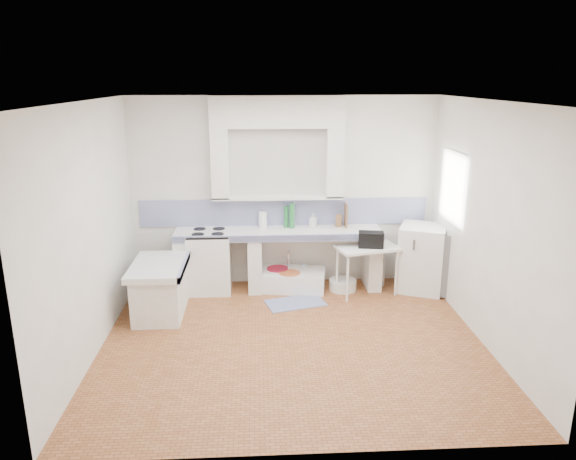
{
  "coord_description": "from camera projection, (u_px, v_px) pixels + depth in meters",
  "views": [
    {
      "loc": [
        -0.38,
        -5.79,
        3.04
      ],
      "look_at": [
        0.0,
        1.0,
        1.1
      ],
      "focal_mm": 33.42,
      "sensor_mm": 36.0,
      "label": 1
    }
  ],
  "objects": [
    {
      "name": "peninsula_top",
      "position": [
        159.0,
        266.0,
        7.0
      ],
      "size": [
        0.7,
        1.1,
        0.08
      ],
      "primitive_type": "cube",
      "color": "white",
      "rests_on": "ground"
    },
    {
      "name": "peninsula_base",
      "position": [
        161.0,
        291.0,
        7.1
      ],
      "size": [
        0.6,
        1.0,
        0.62
      ],
      "primitive_type": "cube",
      "color": "white",
      "rests_on": "ground"
    },
    {
      "name": "soap_bottle",
      "position": [
        313.0,
        220.0,
        7.93
      ],
      "size": [
        0.12,
        0.12,
        0.21
      ],
      "primitive_type": "imported",
      "rotation": [
        0.0,
        0.0,
        -0.39
      ],
      "color": "white",
      "rests_on": "counter_slab"
    },
    {
      "name": "counter_slab",
      "position": [
        278.0,
        233.0,
        7.8
      ],
      "size": [
        3.0,
        0.6,
        0.08
      ],
      "primitive_type": "cube",
      "color": "white",
      "rests_on": "ground"
    },
    {
      "name": "ceiling",
      "position": [
        293.0,
        101.0,
        5.64
      ],
      "size": [
        4.5,
        4.5,
        0.0
      ],
      "primitive_type": "plane",
      "rotation": [
        3.14,
        0.0,
        0.0
      ],
      "color": "white",
      "rests_on": "ground"
    },
    {
      "name": "window_frame",
      "position": [
        466.0,
        188.0,
        7.25
      ],
      "size": [
        0.35,
        0.86,
        1.06
      ],
      "primitive_type": "cube",
      "color": "#341C10",
      "rests_on": "ground"
    },
    {
      "name": "wall_back",
      "position": [
        284.0,
        192.0,
        7.95
      ],
      "size": [
        4.5,
        0.0,
        4.5
      ],
      "primitive_type": "plane",
      "rotation": [
        1.57,
        0.0,
        0.0
      ],
      "color": "white",
      "rests_on": "ground"
    },
    {
      "name": "sink",
      "position": [
        289.0,
        280.0,
        7.98
      ],
      "size": [
        1.13,
        0.73,
        0.25
      ],
      "primitive_type": "cube",
      "rotation": [
        0.0,
        0.0,
        -0.16
      ],
      "color": "white",
      "rests_on": "ground"
    },
    {
      "name": "alcove_mass",
      "position": [
        277.0,
        112.0,
        7.5
      ],
      "size": [
        1.9,
        0.25,
        0.45
      ],
      "primitive_type": "cube",
      "color": "white",
      "rests_on": "ground"
    },
    {
      "name": "bucket_orange",
      "position": [
        290.0,
        282.0,
        7.87
      ],
      "size": [
        0.38,
        0.38,
        0.29
      ],
      "primitive_type": "cylinder",
      "rotation": [
        0.0,
        0.0,
        0.22
      ],
      "color": "#CB6030",
      "rests_on": "ground"
    },
    {
      "name": "bucket_blue",
      "position": [
        312.0,
        281.0,
        7.92
      ],
      "size": [
        0.33,
        0.33,
        0.27
      ],
      "primitive_type": "cylinder",
      "rotation": [
        0.0,
        0.0,
        -0.16
      ],
      "color": "blue",
      "rests_on": "ground"
    },
    {
      "name": "green_bottle_b",
      "position": [
        292.0,
        216.0,
        7.86
      ],
      "size": [
        0.1,
        0.1,
        0.37
      ],
      "primitive_type": "cylinder",
      "rotation": [
        0.0,
        0.0,
        -0.34
      ],
      "color": "#207133",
      "rests_on": "counter_slab"
    },
    {
      "name": "lace_valance",
      "position": [
        458.0,
        160.0,
        7.14
      ],
      "size": [
        0.01,
        0.84,
        0.24
      ],
      "primitive_type": "cube",
      "color": "white",
      "rests_on": "ground"
    },
    {
      "name": "green_bottle_a",
      "position": [
        286.0,
        217.0,
        7.9
      ],
      "size": [
        0.07,
        0.07,
        0.32
      ],
      "primitive_type": "cylinder",
      "rotation": [
        0.0,
        0.0,
        -0.01
      ],
      "color": "#207133",
      "rests_on": "counter_slab"
    },
    {
      "name": "stove",
      "position": [
        210.0,
        262.0,
        7.85
      ],
      "size": [
        0.61,
        0.59,
        0.86
      ],
      "primitive_type": "cube",
      "rotation": [
        0.0,
        0.0,
        0.01
      ],
      "color": "white",
      "rests_on": "ground"
    },
    {
      "name": "black_bag",
      "position": [
        371.0,
        240.0,
        7.59
      ],
      "size": [
        0.38,
        0.26,
        0.22
      ],
      "primitive_type": "cube",
      "rotation": [
        0.0,
        0.0,
        -0.17
      ],
      "color": "black",
      "rests_on": "side_table"
    },
    {
      "name": "counter_pier_right",
      "position": [
        372.0,
        260.0,
        8.0
      ],
      "size": [
        0.2,
        0.55,
        0.82
      ],
      "primitive_type": "cube",
      "color": "white",
      "rests_on": "ground"
    },
    {
      "name": "side_table",
      "position": [
        366.0,
        270.0,
        7.73
      ],
      "size": [
        0.95,
        0.67,
        0.04
      ],
      "primitive_type": "cube",
      "rotation": [
        0.0,
        0.0,
        0.25
      ],
      "color": "white",
      "rests_on": "ground"
    },
    {
      "name": "cutting_board",
      "position": [
        346.0,
        215.0,
        7.94
      ],
      "size": [
        0.04,
        0.25,
        0.34
      ],
      "primitive_type": "cube",
      "rotation": [
        0.0,
        0.0,
        -0.06
      ],
      "color": "brown",
      "rests_on": "counter_slab"
    },
    {
      "name": "bucket_red",
      "position": [
        278.0,
        277.0,
        8.03
      ],
      "size": [
        0.36,
        0.36,
        0.3
      ],
      "primitive_type": "cylinder",
      "rotation": [
        0.0,
        0.0,
        -0.15
      ],
      "color": "#AB122E",
      "rests_on": "ground"
    },
    {
      "name": "counter_pier_mid",
      "position": [
        255.0,
        262.0,
        7.9
      ],
      "size": [
        0.2,
        0.55,
        0.82
      ],
      "primitive_type": "cube",
      "color": "white",
      "rests_on": "ground"
    },
    {
      "name": "wall_front",
      "position": [
        310.0,
        299.0,
        4.1
      ],
      "size": [
        4.5,
        0.0,
        4.5
      ],
      "primitive_type": "plane",
      "rotation": [
        -1.57,
        0.0,
        0.0
      ],
      "color": "white",
      "rests_on": "ground"
    },
    {
      "name": "counter_lip",
      "position": [
        279.0,
        238.0,
        7.53
      ],
      "size": [
        3.0,
        0.04,
        0.1
      ],
      "primitive_type": "cube",
      "color": "navy",
      "rests_on": "ground"
    },
    {
      "name": "fridge",
      "position": [
        421.0,
        258.0,
        7.85
      ],
      "size": [
        0.82,
        0.82,
        0.97
      ],
      "primitive_type": "cube",
      "rotation": [
        0.0,
        0.0,
        -0.39
      ],
      "color": "white",
      "rests_on": "ground"
    },
    {
      "name": "knife_block",
      "position": [
        339.0,
        221.0,
        7.96
      ],
      "size": [
        0.1,
        0.09,
        0.18
      ],
      "primitive_type": "cube",
      "rotation": [
        0.0,
        0.0,
        -0.22
      ],
      "color": "brown",
      "rests_on": "counter_slab"
    },
    {
      "name": "counter_pier_left",
      "position": [
        183.0,
        264.0,
        7.85
      ],
      "size": [
        0.2,
        0.55,
        0.82
      ],
      "primitive_type": "cube",
      "color": "white",
      "rests_on": "ground"
    },
    {
      "name": "floor",
      "position": [
        293.0,
        341.0,
        6.41
      ],
      "size": [
        4.5,
        4.5,
        0.0
      ],
      "primitive_type": "plane",
      "color": "#9E5E35",
      "rests_on": "ground"
    },
    {
      "name": "backsplash",
      "position": [
        284.0,
        212.0,
        8.01
      ],
      "size": [
        4.27,
        0.03,
        0.4
      ],
      "primitive_type": "cube",
      "color": "navy",
      "rests_on": "ground"
    },
    {
      "name": "water_bottle_b",
      "position": [
        304.0,
        274.0,
        8.16
      ],
      "size": [
        0.11,
        0.11,
        0.32
      ],
      "primitive_type": "cylinder",
      "rotation": [
        0.0,
        0.0,
        0.37
      ],
      "color": "silver",
      "rests_on": "ground"
    },
    {
      "name": "water_bottle_a",
      "position": [
        288.0,
        275.0,
        8.15
      ],
      "size": [
        0.09,
        0.09,
        0.28
      ],
      "primitive_type": "cylinder",
      "rotation": [
        0.0,
        0.0,
        0.15
      ],
      "color": "silver",
      "rests_on": "ground"
    },
    {
      "name": "paper_towel",
      "position": [
        263.0,
        220.0,
        7.89
      ],
      "size": [
        0.13,
        0.13,
        0.24
      ],
      "primitive_type": "cylinder",
      "rotation": [
        0.0,
        0.0,
        0.1
      ],
      "color": "white",
      "rests_on": "counter_slab"
    },
    {
      "name": "rug",
      "position": [
        295.0,
        303.0,
        7.48
      ],
      "size": [
        0.89,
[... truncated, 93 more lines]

